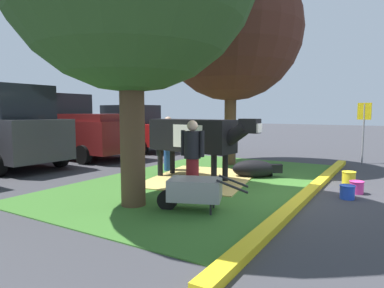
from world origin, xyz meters
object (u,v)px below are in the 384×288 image
(cow_holstein, at_px, (195,136))
(calf_lying, at_px, (255,169))
(bucket_yellow, at_px, (349,177))
(shade_tree_right, at_px, (231,30))
(wheelbarrow, at_px, (194,190))
(person_handler, at_px, (192,156))
(bucket_pink, at_px, (357,187))
(person_visitor_near, at_px, (168,142))
(sedan_red, at_px, (131,128))
(pickup_truck_maroon, at_px, (73,128))
(suv_dark_grey, at_px, (3,127))
(parking_sign, at_px, (364,121))
(bucket_blue, at_px, (347,192))

(cow_holstein, xyz_separation_m, calf_lying, (1.08, -1.19, -0.89))
(bucket_yellow, bearing_deg, shade_tree_right, 71.97)
(shade_tree_right, height_order, wheelbarrow, shade_tree_right)
(person_handler, height_order, bucket_pink, person_handler)
(person_handler, bearing_deg, person_visitor_near, 44.43)
(bucket_pink, distance_m, sedan_red, 10.21)
(shade_tree_right, distance_m, sedan_red, 6.61)
(pickup_truck_maroon, relative_size, sedan_red, 1.23)
(sedan_red, bearing_deg, person_visitor_near, -127.48)
(shade_tree_right, xyz_separation_m, sedan_red, (1.41, 5.53, -3.32))
(wheelbarrow, xyz_separation_m, bucket_yellow, (3.89, -2.04, -0.23))
(shade_tree_right, xyz_separation_m, suv_dark_grey, (-4.10, 5.90, -3.04))
(pickup_truck_maroon, bearing_deg, cow_holstein, -102.43)
(person_handler, xyz_separation_m, sedan_red, (5.67, 6.68, 0.15))
(parking_sign, xyz_separation_m, sedan_red, (-1.19, 9.23, -0.45))
(wheelbarrow, bearing_deg, bucket_yellow, -27.61)
(person_handler, distance_m, sedan_red, 8.76)
(bucket_blue, distance_m, bucket_pink, 0.60)
(bucket_yellow, bearing_deg, bucket_blue, -174.50)
(calf_lying, height_order, bucket_blue, calf_lying)
(parking_sign, bearing_deg, bucket_yellow, -179.69)
(parking_sign, height_order, suv_dark_grey, suv_dark_grey)
(cow_holstein, height_order, bucket_yellow, cow_holstein)
(suv_dark_grey, bearing_deg, person_handler, -91.26)
(cow_holstein, height_order, bucket_blue, cow_holstein)
(wheelbarrow, relative_size, bucket_blue, 5.21)
(wheelbarrow, xyz_separation_m, parking_sign, (7.71, -2.01, 1.05))
(calf_lying, height_order, parking_sign, parking_sign)
(person_visitor_near, relative_size, parking_sign, 0.79)
(person_visitor_near, distance_m, bucket_yellow, 4.87)
(sedan_red, bearing_deg, bucket_blue, -113.99)
(person_handler, bearing_deg, suv_dark_grey, 88.74)
(shade_tree_right, xyz_separation_m, parking_sign, (2.60, -3.70, -2.87))
(parking_sign, relative_size, bucket_blue, 6.66)
(shade_tree_right, bearing_deg, bucket_pink, -118.77)
(wheelbarrow, height_order, bucket_yellow, wheelbarrow)
(bucket_pink, xyz_separation_m, bucket_yellow, (0.98, 0.26, 0.02))
(person_visitor_near, bearing_deg, bucket_blue, -98.47)
(pickup_truck_maroon, xyz_separation_m, sedan_red, (2.81, -0.43, -0.13))
(bucket_yellow, distance_m, suv_dark_grey, 10.11)
(cow_holstein, bearing_deg, person_visitor_near, 61.17)
(cow_holstein, relative_size, parking_sign, 1.54)
(bucket_blue, bearing_deg, suv_dark_grey, 97.76)
(cow_holstein, height_order, calf_lying, cow_holstein)
(suv_dark_grey, height_order, pickup_truck_maroon, suv_dark_grey)
(calf_lying, height_order, suv_dark_grey, suv_dark_grey)
(shade_tree_right, relative_size, suv_dark_grey, 1.40)
(shade_tree_right, relative_size, pickup_truck_maroon, 1.20)
(cow_holstein, xyz_separation_m, suv_dark_grey, (-1.32, 6.22, 0.14))
(shade_tree_right, xyz_separation_m, pickup_truck_maroon, (-1.40, 5.96, -3.19))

